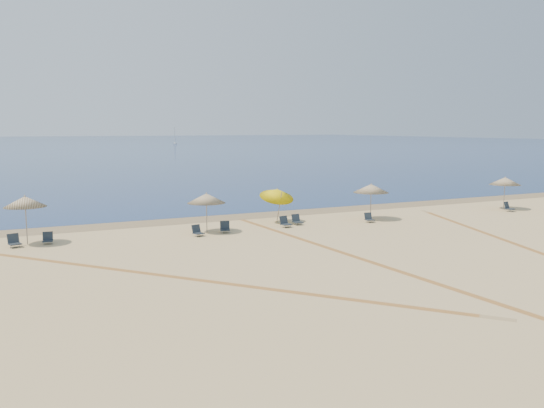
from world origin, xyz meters
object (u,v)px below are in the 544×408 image
at_px(umbrella_4, 371,188).
at_px(chair_3, 197,231).
at_px(chair_7, 369,218).
at_px(chair_6, 297,220).
at_px(umbrella_5, 505,181).
at_px(umbrella_2, 206,198).
at_px(chair_1, 14,241).
at_px(sailboat_1, 175,139).
at_px(chair_5, 285,222).
at_px(chair_8, 508,207).
at_px(chair_4, 225,228).
at_px(chair_2, 48,239).
at_px(umbrella_3, 277,193).
at_px(umbrella_1, 25,202).

relative_size(umbrella_4, chair_3, 3.33).
bearing_deg(chair_7, chair_6, 171.64).
xyz_separation_m(umbrella_4, umbrella_5, (11.71, -0.29, 0.04)).
xyz_separation_m(umbrella_2, chair_1, (-10.12, 0.31, -1.69)).
relative_size(umbrella_5, chair_1, 3.17).
relative_size(umbrella_4, chair_7, 3.80).
bearing_deg(chair_3, chair_6, -7.50).
height_order(chair_6, sailboat_1, sailboat_1).
bearing_deg(chair_3, chair_5, -10.77).
relative_size(chair_3, chair_8, 0.91).
distance_m(umbrella_2, chair_7, 10.71).
bearing_deg(sailboat_1, chair_4, -84.74).
xyz_separation_m(chair_3, chair_7, (11.35, -0.22, -0.01)).
distance_m(chair_2, chair_7, 19.11).
height_order(umbrella_5, chair_2, umbrella_5).
height_order(umbrella_3, chair_5, umbrella_3).
xyz_separation_m(umbrella_2, sailboat_1, (46.39, 174.22, -0.07)).
xyz_separation_m(umbrella_4, chair_8, (11.17, -1.22, -1.76)).
bearing_deg(umbrella_1, chair_6, -2.32).
xyz_separation_m(umbrella_2, umbrella_5, (22.92, -0.51, 0.11)).
bearing_deg(chair_2, umbrella_1, 174.07).
relative_size(chair_4, chair_7, 1.22).
height_order(umbrella_2, chair_4, umbrella_2).
distance_m(umbrella_2, chair_4, 1.99).
xyz_separation_m(umbrella_1, chair_3, (8.66, -1.56, -1.96)).
height_order(umbrella_1, chair_4, umbrella_1).
bearing_deg(chair_7, chair_4, -177.73).
bearing_deg(chair_1, chair_3, -21.34).
distance_m(umbrella_3, sailboat_1, 177.83).
bearing_deg(chair_5, chair_4, 171.91).
distance_m(umbrella_3, chair_2, 13.74).
distance_m(chair_1, chair_6, 16.04).
xyz_separation_m(chair_1, chair_3, (9.29, -1.14, -0.02)).
relative_size(umbrella_4, umbrella_5, 0.99).
bearing_deg(umbrella_2, sailboat_1, 75.09).
bearing_deg(umbrella_3, umbrella_4, -13.50).
xyz_separation_m(chair_5, chair_7, (5.67, -0.68, -0.03)).
height_order(chair_1, chair_3, chair_1).
bearing_deg(chair_4, chair_2, -168.25).
bearing_deg(chair_6, chair_2, 176.50).
relative_size(umbrella_2, chair_5, 3.20).
bearing_deg(chair_4, chair_8, 15.08).
bearing_deg(umbrella_4, sailboat_1, 78.60).
xyz_separation_m(umbrella_2, chair_2, (-8.53, 0.50, -1.72)).
relative_size(chair_2, sailboat_1, 0.10).
relative_size(chair_2, chair_5, 0.89).
bearing_deg(chair_6, chair_1, 177.33).
height_order(chair_3, chair_7, chair_3).
relative_size(umbrella_1, chair_7, 4.08).
relative_size(umbrella_5, chair_6, 3.79).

